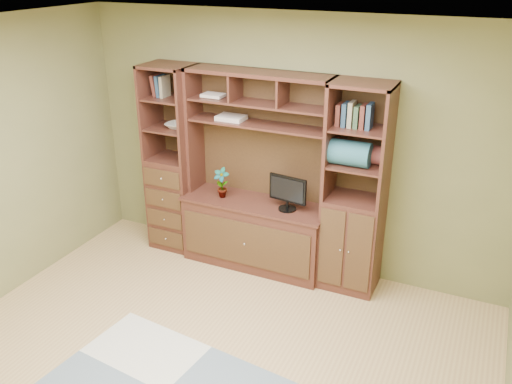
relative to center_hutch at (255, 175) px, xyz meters
The scene contains 10 objects.
room 1.78m from the center_hutch, 80.97° to the right, with size 4.60×4.10×2.64m.
center_hutch is the anchor object (origin of this frame).
left_tower 1.00m from the center_hutch, behind, with size 0.50×0.45×2.05m, color #452118.
right_tower 1.03m from the center_hutch, ahead, with size 0.55×0.45×2.05m, color #452118.
monitor 0.38m from the center_hutch, ahead, with size 0.40×0.18×0.49m, color black.
orchid 0.39m from the center_hutch, behind, with size 0.17×0.11×0.32m, color #AA4839.
magazines 0.62m from the center_hutch, 163.42° to the left, with size 0.28×0.20×0.04m, color beige.
bowl 1.01m from the center_hutch, behind, with size 0.22×0.22×0.05m, color silver.
blanket_teal 1.02m from the center_hutch, ahead, with size 0.40×0.23×0.23m, color #295C6C.
blanket_red 1.18m from the center_hutch, ahead, with size 0.32×0.18×0.18m, color brown.
Camera 1 is at (1.85, -2.86, 3.06)m, focal length 38.00 mm.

